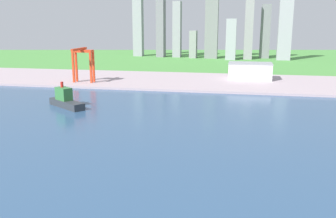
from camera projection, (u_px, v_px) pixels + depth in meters
The scene contains 7 objects.
ground_plane at pixel (162, 122), 267.50m from camera, with size 2400.00×2400.00×0.00m, color #498C3E.
water_bay at pixel (140, 149), 210.16m from camera, with size 840.00×360.00×0.15m, color #2D4C70.
industrial_pier at pixel (195, 81), 448.72m from camera, with size 840.00×140.00×2.50m, color #A6949A.
container_barge at pixel (66, 100), 313.65m from camera, with size 40.81×32.49×21.29m.
port_crane_red at pixel (82, 58), 425.84m from camera, with size 24.05×37.41×40.36m.
warehouse_main at pixel (250, 71), 454.26m from camera, with size 52.62×32.35×20.33m.
distant_skyline at pixel (209, 27), 749.52m from camera, with size 324.93×69.55×154.12m.
Camera 1 is at (54.63, 47.42, 69.88)m, focal length 39.38 mm.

